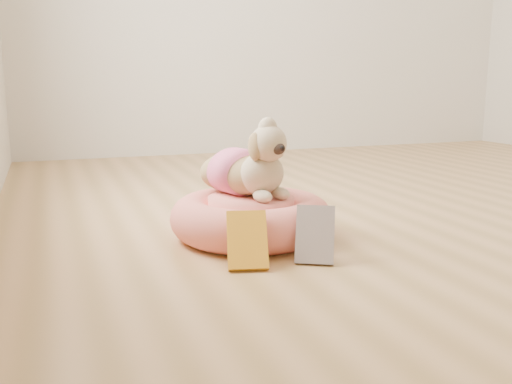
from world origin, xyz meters
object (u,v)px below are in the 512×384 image
object	(u,v)px
dog	(248,155)
book_white	(315,235)
book_yellow	(247,240)
pet_bed	(251,218)

from	to	relation	value
dog	book_white	xyz separation A→B (m)	(0.09, -0.36, -0.21)
dog	book_yellow	world-z (taller)	dog
book_white	book_yellow	bearing A→B (deg)	-158.96
book_yellow	pet_bed	bearing A→B (deg)	82.85
pet_bed	dog	distance (m)	0.22
dog	book_yellow	bearing A→B (deg)	-127.63
dog	book_white	world-z (taller)	dog
book_white	pet_bed	bearing A→B (deg)	134.27
pet_bed	dog	size ratio (longest dim) A/B	1.47
book_yellow	book_white	size ratio (longest dim) A/B	1.00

